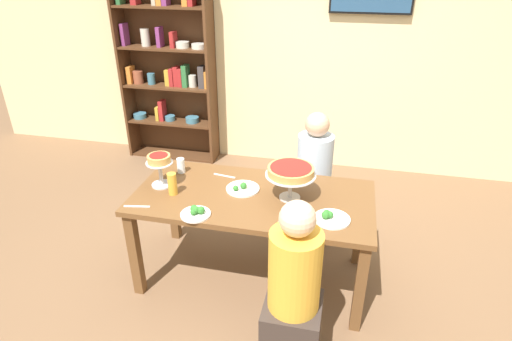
# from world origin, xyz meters

# --- Properties ---
(ground_plane) EXTENTS (12.00, 12.00, 0.00)m
(ground_plane) POSITION_xyz_m (0.00, 0.00, 0.00)
(ground_plane) COLOR brown
(rear_partition) EXTENTS (8.00, 0.12, 2.80)m
(rear_partition) POSITION_xyz_m (0.00, 2.20, 1.40)
(rear_partition) COLOR beige
(rear_partition) RESTS_ON ground_plane
(dining_table) EXTENTS (1.71, 0.83, 0.74)m
(dining_table) POSITION_xyz_m (0.00, 0.00, 0.65)
(dining_table) COLOR brown
(dining_table) RESTS_ON ground_plane
(bookshelf) EXTENTS (1.10, 0.30, 2.21)m
(bookshelf) POSITION_xyz_m (-1.48, 2.01, 1.14)
(bookshelf) COLOR #4C2D19
(bookshelf) RESTS_ON ground_plane
(diner_near_right) EXTENTS (0.34, 0.34, 1.15)m
(diner_near_right) POSITION_xyz_m (0.40, -0.69, 0.49)
(diner_near_right) COLOR #382D28
(diner_near_right) RESTS_ON ground_plane
(diner_far_right) EXTENTS (0.34, 0.34, 1.15)m
(diner_far_right) POSITION_xyz_m (0.37, 0.70, 0.49)
(diner_far_right) COLOR #382D28
(diner_far_right) RESTS_ON ground_plane
(deep_dish_pizza_stand) EXTENTS (0.35, 0.35, 0.25)m
(deep_dish_pizza_stand) POSITION_xyz_m (0.26, 0.02, 0.94)
(deep_dish_pizza_stand) COLOR silver
(deep_dish_pizza_stand) RESTS_ON dining_table
(personal_pizza_stand) EXTENTS (0.20, 0.20, 0.25)m
(personal_pizza_stand) POSITION_xyz_m (-0.70, -0.01, 0.92)
(personal_pizza_stand) COLOR silver
(personal_pizza_stand) RESTS_ON dining_table
(salad_plate_near_diner) EXTENTS (0.20, 0.20, 0.07)m
(salad_plate_near_diner) POSITION_xyz_m (-0.31, -0.33, 0.76)
(salad_plate_near_diner) COLOR white
(salad_plate_near_diner) RESTS_ON dining_table
(salad_plate_far_diner) EXTENTS (0.24, 0.24, 0.07)m
(salad_plate_far_diner) POSITION_xyz_m (0.56, -0.19, 0.76)
(salad_plate_far_diner) COLOR white
(salad_plate_far_diner) RESTS_ON dining_table
(salad_plate_spare) EXTENTS (0.25, 0.25, 0.06)m
(salad_plate_spare) POSITION_xyz_m (-0.09, 0.06, 0.75)
(salad_plate_spare) COLOR white
(salad_plate_spare) RESTS_ON dining_table
(beer_glass_amber_tall) EXTENTS (0.07, 0.07, 0.16)m
(beer_glass_amber_tall) POSITION_xyz_m (-0.57, -0.11, 0.82)
(beer_glass_amber_tall) COLOR gold
(beer_glass_amber_tall) RESTS_ON dining_table
(water_glass_clear_near) EXTENTS (0.06, 0.06, 0.12)m
(water_glass_clear_near) POSITION_xyz_m (-0.63, 0.22, 0.80)
(water_glass_clear_near) COLOR white
(water_glass_clear_near) RESTS_ON dining_table
(cutlery_fork_near) EXTENTS (0.18, 0.04, 0.00)m
(cutlery_fork_near) POSITION_xyz_m (-0.28, 0.24, 0.74)
(cutlery_fork_near) COLOR silver
(cutlery_fork_near) RESTS_ON dining_table
(cutlery_knife_near) EXTENTS (0.18, 0.07, 0.00)m
(cutlery_knife_near) POSITION_xyz_m (0.32, -0.27, 0.74)
(cutlery_knife_near) COLOR silver
(cutlery_knife_near) RESTS_ON dining_table
(cutlery_fork_far) EXTENTS (0.18, 0.05, 0.00)m
(cutlery_fork_far) POSITION_xyz_m (-0.74, -0.32, 0.74)
(cutlery_fork_far) COLOR silver
(cutlery_fork_far) RESTS_ON dining_table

